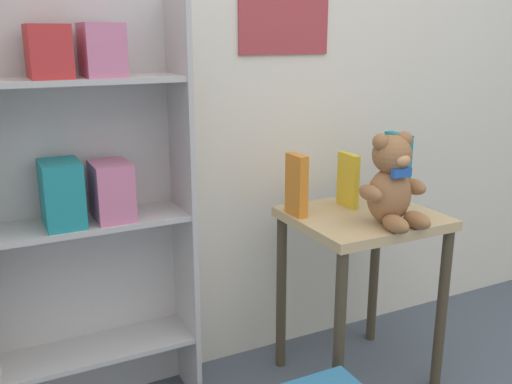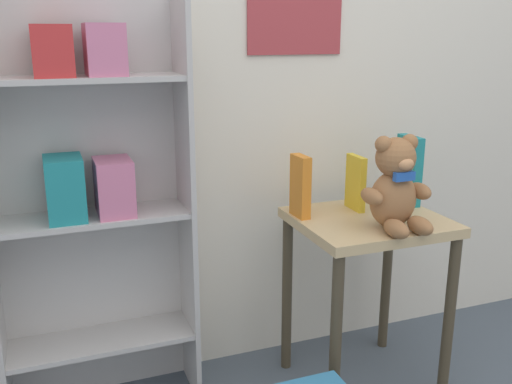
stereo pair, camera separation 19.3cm
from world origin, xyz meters
The scene contains 7 objects.
wall_back centered at (0.00, 1.55, 1.25)m, with size 4.80×0.07×2.50m.
bookshelf_side centered at (-0.81, 1.41, 0.81)m, with size 0.67×0.24×1.44m.
display_table centered at (0.14, 1.16, 0.55)m, with size 0.52×0.46×0.68m.
teddy_bear centered at (0.15, 1.03, 0.82)m, with size 0.24×0.22×0.32m.
book_standing_orange centered at (-0.09, 1.26, 0.79)m, with size 0.04×0.10×0.23m, color orange.
book_standing_yellow centered at (0.14, 1.27, 0.78)m, with size 0.02×0.11×0.21m, color gold.
book_standing_teal centered at (0.37, 1.26, 0.81)m, with size 0.04×0.13×0.27m, color teal.
Camera 2 is at (-0.94, -0.53, 1.32)m, focal length 40.00 mm.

